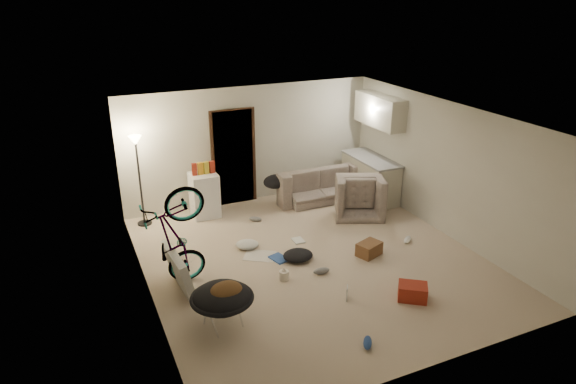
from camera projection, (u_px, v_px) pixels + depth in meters
name	position (u px, v px, depth m)	size (l,w,h in m)	color
floor	(313.00, 260.00, 8.88)	(5.50, 6.00, 0.02)	#C8B29A
ceiling	(315.00, 117.00, 7.93)	(5.50, 6.00, 0.02)	white
wall_back	(250.00, 144.00, 10.95)	(5.50, 0.02, 2.50)	beige
wall_front	(433.00, 283.00, 5.86)	(5.50, 0.02, 2.50)	beige
wall_left	(142.00, 222.00, 7.35)	(0.02, 6.00, 2.50)	beige
wall_right	(447.00, 170.00, 9.46)	(0.02, 6.00, 2.50)	beige
doorway	(233.00, 158.00, 10.85)	(0.85, 0.10, 2.04)	black
door_trim	(234.00, 158.00, 10.82)	(0.97, 0.04, 2.10)	#372013
floor_lamp	(138.00, 161.00, 9.71)	(0.28, 0.28, 1.81)	black
kitchen_counter	(370.00, 179.00, 11.33)	(0.60, 1.50, 0.88)	beige
counter_top	(371.00, 159.00, 11.15)	(0.64, 1.54, 0.04)	gray
kitchen_uppers	(380.00, 111.00, 10.81)	(0.38, 1.40, 0.65)	beige
sofa	(315.00, 186.00, 11.34)	(1.89, 0.74, 0.55)	#394039
armchair	(357.00, 197.00, 10.65)	(0.99, 0.86, 0.64)	#394039
bicycle	(177.00, 261.00, 7.92)	(0.61, 1.75, 0.92)	black
book_asset	(347.00, 302.00, 7.67)	(0.16, 0.22, 0.02)	maroon
mini_fridge	(204.00, 195.00, 10.41)	(0.53, 0.53, 0.90)	white
snack_box_0	(194.00, 171.00, 10.14)	(0.10, 0.07, 0.30)	maroon
snack_box_1	(200.00, 170.00, 10.19)	(0.10, 0.07, 0.30)	orange
snack_box_2	(206.00, 169.00, 10.23)	(0.10, 0.07, 0.30)	gold
snack_box_3	(212.00, 168.00, 10.28)	(0.10, 0.07, 0.30)	maroon
saucer_chair	(222.00, 303.00, 7.02)	(0.88, 0.88, 0.62)	silver
hoodie	(226.00, 291.00, 6.94)	(0.48, 0.40, 0.22)	#55371D
sofa_drape	(276.00, 181.00, 10.88)	(0.56, 0.46, 0.28)	black
tv_box	(179.00, 271.00, 7.89)	(0.12, 0.99, 0.66)	silver
drink_case_a	(369.00, 249.00, 8.98)	(0.42, 0.30, 0.24)	brown
drink_case_b	(413.00, 292.00, 7.72)	(0.42, 0.31, 0.25)	maroon
juicer	(284.00, 275.00, 8.24)	(0.15, 0.15, 0.22)	silver
newspaper	(260.00, 256.00, 8.99)	(0.41, 0.54, 0.01)	silver
book_blue	(279.00, 258.00, 8.87)	(0.24, 0.32, 0.03)	#294B97
book_white	(298.00, 240.00, 9.51)	(0.19, 0.25, 0.02)	silver
shoe_0	(216.00, 212.00, 10.59)	(0.27, 0.11, 0.10)	#294B97
shoe_1	(255.00, 219.00, 10.29)	(0.26, 0.10, 0.09)	slate
shoe_2	(368.00, 343.00, 6.73)	(0.28, 0.11, 0.10)	#294B97
shoe_3	(321.00, 271.00, 8.42)	(0.28, 0.12, 0.11)	slate
shoe_4	(407.00, 240.00, 9.46)	(0.27, 0.11, 0.10)	white
clothes_lump_a	(298.00, 255.00, 8.84)	(0.52, 0.45, 0.17)	black
clothes_lump_c	(247.00, 244.00, 9.25)	(0.41, 0.35, 0.13)	silver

